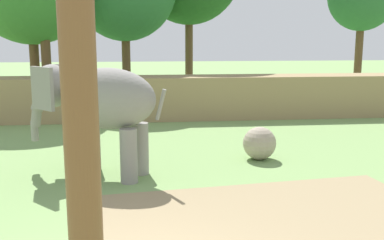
% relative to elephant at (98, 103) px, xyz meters
% --- Properties ---
extents(dirt_patch, '(7.31, 4.90, 0.01)m').
position_rel_elephant_xyz_m(dirt_patch, '(3.54, -3.24, -1.84)').
color(dirt_patch, '#937F5B').
rests_on(dirt_patch, ground).
extents(embankment_wall, '(36.00, 1.80, 1.81)m').
position_rel_elephant_xyz_m(embankment_wall, '(0.78, 7.93, -0.93)').
color(embankment_wall, '#997F56').
rests_on(embankment_wall, ground).
extents(elephant, '(3.53, 2.32, 2.78)m').
position_rel_elephant_xyz_m(elephant, '(0.00, 0.00, 0.00)').
color(elephant, gray).
rests_on(elephant, ground).
extents(enrichment_ball, '(0.94, 0.94, 0.94)m').
position_rel_elephant_xyz_m(enrichment_ball, '(4.40, 0.99, -1.37)').
color(enrichment_ball, gray).
rests_on(enrichment_ball, ground).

